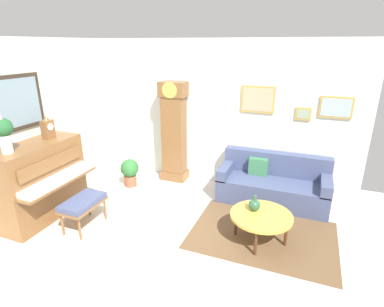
{
  "coord_description": "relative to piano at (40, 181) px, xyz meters",
  "views": [
    {
      "loc": [
        1.64,
        -3.21,
        2.71
      ],
      "look_at": [
        -0.15,
        1.39,
        0.91
      ],
      "focal_mm": 28.5,
      "sensor_mm": 36.0,
      "label": 1
    }
  ],
  "objects": [
    {
      "name": "couch",
      "position": [
        3.42,
        1.92,
        -0.32
      ],
      "size": [
        1.9,
        0.8,
        0.84
      ],
      "color": "#424C70",
      "rests_on": "ground_plane"
    },
    {
      "name": "piano",
      "position": [
        0.0,
        0.0,
        0.0
      ],
      "size": [
        0.87,
        1.44,
        1.25
      ],
      "color": "brown",
      "rests_on": "ground_plane"
    },
    {
      "name": "potted_plant",
      "position": [
        0.7,
        1.49,
        -0.31
      ],
      "size": [
        0.36,
        0.36,
        0.56
      ],
      "color": "#935138",
      "rests_on": "ground_plane"
    },
    {
      "name": "green_jug",
      "position": [
        3.3,
        0.7,
        -0.12
      ],
      "size": [
        0.17,
        0.17,
        0.24
      ],
      "color": "#234C33",
      "rests_on": "coffee_table"
    },
    {
      "name": "wall_left",
      "position": [
        -0.37,
        -0.03,
        0.78
      ],
      "size": [
        0.13,
        4.9,
        2.8
      ],
      "color": "silver",
      "rests_on": "ground_plane"
    },
    {
      "name": "grandfather_clock",
      "position": [
        1.39,
        2.12,
        0.33
      ],
      "size": [
        0.52,
        0.34,
        2.03
      ],
      "color": "brown",
      "rests_on": "ground_plane"
    },
    {
      "name": "wall_back",
      "position": [
        2.25,
        2.37,
        0.77
      ],
      "size": [
        5.3,
        0.13,
        2.8
      ],
      "color": "silver",
      "rests_on": "ground_plane"
    },
    {
      "name": "mantel_clock",
      "position": [
        0.0,
        0.31,
        0.79
      ],
      "size": [
        0.13,
        0.18,
        0.38
      ],
      "color": "brown",
      "rests_on": "piano"
    },
    {
      "name": "ground_plane",
      "position": [
        2.23,
        -0.03,
        -0.68
      ],
      "size": [
        6.4,
        6.0,
        0.1
      ],
      "primitive_type": "cube",
      "color": "beige"
    },
    {
      "name": "flower_vase",
      "position": [
        0.0,
        -0.44,
        0.94
      ],
      "size": [
        0.26,
        0.26,
        0.58
      ],
      "color": "silver",
      "rests_on": "piano"
    },
    {
      "name": "area_rug",
      "position": [
        3.45,
        0.75,
        -0.63
      ],
      "size": [
        2.1,
        1.5,
        0.01
      ],
      "primitive_type": "cube",
      "color": "brown",
      "rests_on": "ground_plane"
    },
    {
      "name": "coffee_table",
      "position": [
        3.42,
        0.62,
        -0.24
      ],
      "size": [
        0.88,
        0.88,
        0.42
      ],
      "color": "gold",
      "rests_on": "ground_plane"
    },
    {
      "name": "piano_bench",
      "position": [
        0.83,
        -0.03,
        -0.23
      ],
      "size": [
        0.42,
        0.7,
        0.48
      ],
      "color": "brown",
      "rests_on": "ground_plane"
    }
  ]
}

